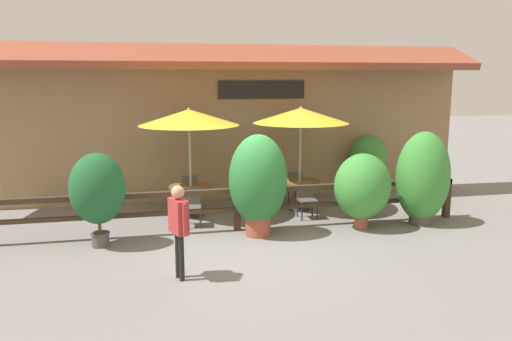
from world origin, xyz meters
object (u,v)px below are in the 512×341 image
(chair_middle_streetside, at_px, (307,198))
(chair_middle_wallside, at_px, (293,185))
(patio_umbrella_middle, at_px, (301,116))
(patio_umbrella_near, at_px, (189,117))
(dining_table_middle, at_px, (300,186))
(pedestrian, at_px, (179,220))
(potted_plant_broad_leaf, at_px, (423,178))
(potted_plant_corner_fern, at_px, (98,190))
(potted_plant_tall_tropical, at_px, (258,182))
(dining_table_near, at_px, (191,192))
(potted_plant_small_flowering, at_px, (368,158))
(chair_near_wallside, at_px, (190,189))
(chair_near_streetside, at_px, (192,205))
(potted_plant_entrance_palm, at_px, (362,187))

(chair_middle_streetside, xyz_separation_m, chair_middle_wallside, (0.11, 1.54, 0.00))
(patio_umbrella_middle, height_order, chair_middle_streetside, patio_umbrella_middle)
(patio_umbrella_near, relative_size, patio_umbrella_middle, 1.00)
(dining_table_middle, relative_size, pedestrian, 0.66)
(potted_plant_broad_leaf, bearing_deg, potted_plant_corner_fern, -179.06)
(dining_table_middle, bearing_deg, patio_umbrella_near, -179.46)
(pedestrian, bearing_deg, potted_plant_broad_leaf, -88.61)
(patio_umbrella_near, relative_size, potted_plant_tall_tropical, 1.21)
(dining_table_near, height_order, potted_plant_corner_fern, potted_plant_corner_fern)
(dining_table_middle, relative_size, potted_plant_small_flowering, 0.61)
(potted_plant_tall_tropical, height_order, pedestrian, potted_plant_tall_tropical)
(chair_middle_streetside, bearing_deg, pedestrian, -135.19)
(potted_plant_tall_tropical, bearing_deg, patio_umbrella_middle, 51.32)
(patio_umbrella_middle, bearing_deg, dining_table_near, -179.46)
(chair_middle_wallside, bearing_deg, chair_middle_streetside, 75.81)
(chair_near_wallside, xyz_separation_m, chair_middle_wallside, (2.77, -0.02, 0.00))
(chair_middle_streetside, bearing_deg, patio_umbrella_middle, 86.38)
(chair_near_streetside, xyz_separation_m, patio_umbrella_middle, (2.81, 0.84, 1.91))
(chair_near_wallside, bearing_deg, chair_middle_streetside, 150.15)
(dining_table_near, xyz_separation_m, dining_table_middle, (2.76, 0.03, 0.00))
(chair_near_wallside, distance_m, potted_plant_small_flowering, 5.10)
(chair_middle_wallside, bearing_deg, chair_near_wallside, -10.48)
(chair_middle_streetside, distance_m, chair_middle_wallside, 1.54)
(potted_plant_corner_fern, bearing_deg, patio_umbrella_middle, 21.86)
(patio_umbrella_near, xyz_separation_m, potted_plant_entrance_palm, (3.63, -1.83, -1.45))
(pedestrian, bearing_deg, chair_middle_wallside, -54.65)
(chair_middle_streetside, height_order, potted_plant_small_flowering, potted_plant_small_flowering)
(potted_plant_entrance_palm, bearing_deg, potted_plant_tall_tropical, 179.97)
(dining_table_near, bearing_deg, potted_plant_corner_fern, -136.44)
(potted_plant_broad_leaf, bearing_deg, patio_umbrella_middle, 143.20)
(pedestrian, bearing_deg, dining_table_near, -26.70)
(dining_table_near, bearing_deg, chair_near_streetside, -93.54)
(pedestrian, bearing_deg, chair_near_streetside, -27.75)
(patio_umbrella_near, height_order, potted_plant_small_flowering, patio_umbrella_near)
(chair_middle_streetside, height_order, potted_plant_broad_leaf, potted_plant_broad_leaf)
(patio_umbrella_near, distance_m, potted_plant_broad_leaf, 5.59)
(potted_plant_broad_leaf, bearing_deg, chair_near_wallside, 153.26)
(potted_plant_corner_fern, xyz_separation_m, potted_plant_broad_leaf, (7.10, 0.12, -0.08))
(potted_plant_broad_leaf, bearing_deg, pedestrian, -159.43)
(chair_near_streetside, bearing_deg, dining_table_middle, 22.09)
(chair_middle_wallside, distance_m, potted_plant_entrance_palm, 2.79)
(chair_near_streetside, xyz_separation_m, potted_plant_entrance_palm, (3.68, -1.02, 0.47))
(dining_table_near, distance_m, potted_plant_broad_leaf, 5.45)
(chair_near_wallside, xyz_separation_m, pedestrian, (-0.55, -4.69, 0.54))
(dining_table_near, bearing_deg, potted_plant_broad_leaf, -18.84)
(chair_middle_wallside, xyz_separation_m, potted_plant_small_flowering, (2.28, 0.31, 0.61))
(potted_plant_small_flowering, distance_m, pedestrian, 7.50)
(potted_plant_tall_tropical, height_order, potted_plant_broad_leaf, potted_plant_tall_tropical)
(dining_table_near, distance_m, dining_table_middle, 2.76)
(patio_umbrella_middle, bearing_deg, potted_plant_corner_fern, -158.14)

